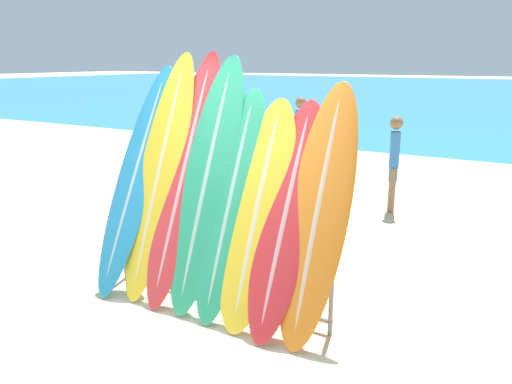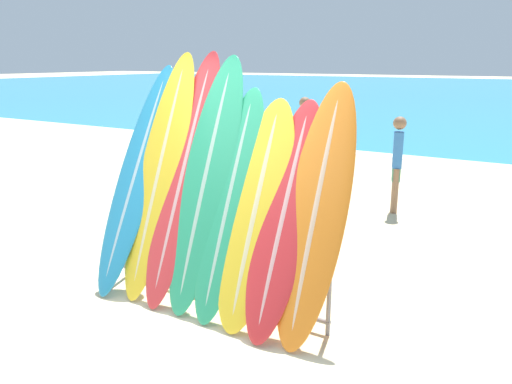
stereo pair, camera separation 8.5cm
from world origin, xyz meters
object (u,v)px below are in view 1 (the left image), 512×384
at_px(surfboard_slot_0, 137,177).
at_px(person_mid_beach, 394,160).
at_px(surfboard_slot_2, 184,176).
at_px(surfboard_slot_3, 207,182).
at_px(person_near_water, 220,156).
at_px(surfboard_slot_4, 231,203).
at_px(surfboard_slot_6, 286,217).
at_px(surfboard_slot_5, 258,213).
at_px(surfboard_slot_1, 160,174).
at_px(surfboard_rack, 215,255).
at_px(person_far_left, 300,135).
at_px(surfboard_slot_7, 318,212).

height_order(surfboard_slot_0, person_mid_beach, surfboard_slot_0).
bearing_deg(surfboard_slot_2, surfboard_slot_3, -4.93).
bearing_deg(person_near_water, person_mid_beach, -135.51).
xyz_separation_m(surfboard_slot_2, surfboard_slot_4, (0.60, -0.08, -0.17)).
bearing_deg(person_near_water, surfboard_slot_6, 142.37).
distance_m(surfboard_slot_4, surfboard_slot_6, 0.59).
height_order(surfboard_slot_2, person_mid_beach, surfboard_slot_2).
xyz_separation_m(surfboard_slot_5, person_mid_beach, (0.21, 3.97, -0.18)).
bearing_deg(surfboard_slot_1, person_mid_beach, 70.06).
height_order(surfboard_rack, surfboard_slot_5, surfboard_slot_5).
bearing_deg(surfboard_rack, person_far_left, 106.04).
xyz_separation_m(surfboard_slot_1, surfboard_slot_7, (1.76, -0.06, -0.13)).
relative_size(surfboard_rack, surfboard_slot_7, 1.12).
height_order(surfboard_slot_1, surfboard_slot_4, surfboard_slot_1).
bearing_deg(surfboard_rack, surfboard_slot_0, 175.12).
bearing_deg(surfboard_slot_7, surfboard_slot_2, 177.15).
xyz_separation_m(surfboard_slot_0, surfboard_slot_6, (1.79, -0.08, -0.15)).
distance_m(surfboard_slot_2, surfboard_slot_5, 0.93).
relative_size(surfboard_slot_0, surfboard_slot_1, 0.95).
distance_m(surfboard_slot_0, surfboard_slot_6, 1.79).
bearing_deg(surfboard_rack, surfboard_slot_5, 1.12).
bearing_deg(surfboard_slot_0, surfboard_slot_7, -1.30).
relative_size(surfboard_slot_1, person_far_left, 1.48).
distance_m(surfboard_slot_0, surfboard_slot_3, 0.90).
distance_m(surfboard_slot_7, person_near_water, 3.48).
relative_size(surfboard_slot_4, person_near_water, 1.21).
bearing_deg(person_near_water, person_far_left, -81.50).
xyz_separation_m(surfboard_slot_1, surfboard_slot_5, (1.19, -0.09, -0.21)).
bearing_deg(person_far_left, surfboard_slot_6, 16.83).
height_order(surfboard_slot_6, person_near_water, surfboard_slot_6).
relative_size(surfboard_slot_2, person_mid_beach, 1.62).
bearing_deg(person_mid_beach, surfboard_rack, -26.55).
bearing_deg(person_far_left, surfboard_slot_5, 14.14).
height_order(surfboard_slot_7, person_far_left, surfboard_slot_7).
bearing_deg(surfboard_rack, person_mid_beach, 80.34).
relative_size(surfboard_slot_1, surfboard_slot_2, 1.00).
bearing_deg(surfboard_slot_3, surfboard_slot_1, 178.76).
distance_m(surfboard_slot_3, surfboard_slot_4, 0.34).
relative_size(surfboard_slot_5, person_mid_beach, 1.33).
bearing_deg(surfboard_rack, surfboard_slot_4, 10.52).
bearing_deg(person_far_left, surfboard_slot_3, 8.39).
relative_size(surfboard_slot_3, surfboard_slot_6, 1.20).
xyz_separation_m(surfboard_slot_0, surfboard_slot_3, (0.90, 0.00, 0.05)).
bearing_deg(surfboard_slot_7, surfboard_slot_0, 178.70).
relative_size(surfboard_slot_0, surfboard_slot_4, 1.10).
bearing_deg(surfboard_slot_5, surfboard_rack, -178.88).
height_order(surfboard_slot_2, person_near_water, surfboard_slot_2).
bearing_deg(surfboard_slot_7, surfboard_slot_4, -179.30).
bearing_deg(person_near_water, surfboard_slot_1, 117.84).
distance_m(surfboard_slot_1, surfboard_slot_2, 0.30).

